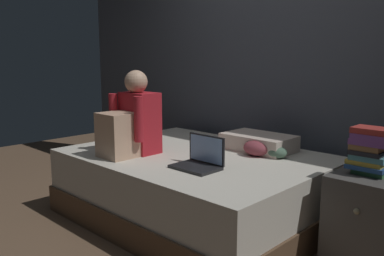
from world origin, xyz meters
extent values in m
plane|color=brown|center=(0.00, 0.00, 0.00)|extent=(8.00, 8.00, 0.00)
cube|color=#424751|center=(0.00, 1.20, 1.35)|extent=(5.60, 0.10, 2.70)
cube|color=brown|center=(-0.20, 0.30, 0.11)|extent=(2.00, 1.50, 0.21)
cube|color=beige|center=(-0.20, 0.30, 0.37)|extent=(1.96, 1.46, 0.32)
cube|color=#474442|center=(1.10, 0.48, 0.29)|extent=(0.44, 0.44, 0.58)
sphere|color=gray|center=(1.10, 0.26, 0.42)|extent=(0.04, 0.04, 0.04)
cube|color=#B21E28|center=(-0.56, 0.03, 0.77)|extent=(0.30, 0.20, 0.48)
sphere|color=tan|center=(-0.56, 0.00, 1.09)|extent=(0.18, 0.18, 0.18)
cube|color=tan|center=(-0.56, -0.19, 0.70)|extent=(0.26, 0.24, 0.34)
cylinder|color=#B21E28|center=(-0.72, -0.11, 0.83)|extent=(0.07, 0.07, 0.34)
cylinder|color=#B21E28|center=(-0.40, -0.11, 0.83)|extent=(0.07, 0.07, 0.34)
cube|color=black|center=(0.10, -0.02, 0.54)|extent=(0.32, 0.22, 0.02)
cube|color=black|center=(0.10, 0.09, 0.65)|extent=(0.32, 0.01, 0.20)
cube|color=#8CB2EA|center=(0.10, 0.08, 0.65)|extent=(0.29, 0.00, 0.18)
cube|color=beige|center=(0.08, 0.75, 0.59)|extent=(0.56, 0.36, 0.13)
cube|color=#387042|center=(1.07, 0.49, 0.60)|extent=(0.18, 0.14, 0.03)
cube|color=#284C84|center=(1.06, 0.48, 0.63)|extent=(0.23, 0.15, 0.03)
cube|color=gold|center=(1.05, 0.49, 0.66)|extent=(0.21, 0.16, 0.03)
cube|color=teal|center=(1.07, 0.48, 0.69)|extent=(0.21, 0.14, 0.03)
cube|color=black|center=(1.05, 0.49, 0.72)|extent=(0.19, 0.15, 0.03)
cube|color=brown|center=(1.05, 0.49, 0.75)|extent=(0.18, 0.16, 0.04)
cube|color=#703D84|center=(1.07, 0.49, 0.78)|extent=(0.23, 0.15, 0.03)
cube|color=#703D84|center=(1.07, 0.48, 0.82)|extent=(0.20, 0.13, 0.03)
cube|color=#9E2D28|center=(1.07, 0.50, 0.85)|extent=(0.22, 0.16, 0.04)
ellipsoid|color=#4C6B56|center=(0.34, 0.63, 0.57)|extent=(0.16, 0.13, 0.09)
ellipsoid|color=#8E3D47|center=(0.18, 0.58, 0.59)|extent=(0.22, 0.18, 0.12)
camera|label=1|loc=(1.93, -1.95, 1.28)|focal=37.65mm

